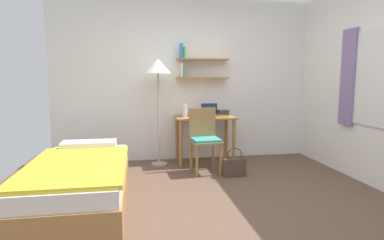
% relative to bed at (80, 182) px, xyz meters
% --- Properties ---
extents(ground_plane, '(5.28, 5.28, 0.00)m').
position_rel_bed_xyz_m(ground_plane, '(1.49, -0.26, -0.24)').
color(ground_plane, brown).
extents(wall_back, '(4.40, 0.27, 2.60)m').
position_rel_bed_xyz_m(wall_back, '(1.49, 1.76, 1.06)').
color(wall_back, white).
rests_on(wall_back, ground_plane).
extents(bed, '(0.98, 1.90, 0.54)m').
position_rel_bed_xyz_m(bed, '(0.00, 0.00, 0.00)').
color(bed, '#9E703D').
rests_on(bed, ground_plane).
extents(desk, '(0.93, 0.52, 0.74)m').
position_rel_bed_xyz_m(desk, '(1.67, 1.44, 0.34)').
color(desk, '#9E703D').
rests_on(desk, ground_plane).
extents(desk_chair, '(0.44, 0.44, 0.91)m').
position_rel_bed_xyz_m(desk_chair, '(1.57, 0.96, 0.27)').
color(desk_chair, '#9E703D').
rests_on(desk_chair, ground_plane).
extents(standing_lamp, '(0.40, 0.40, 1.63)m').
position_rel_bed_xyz_m(standing_lamp, '(0.94, 1.42, 1.20)').
color(standing_lamp, '#B2A893').
rests_on(standing_lamp, ground_plane).
extents(laptop, '(0.30, 0.23, 0.21)m').
position_rel_bed_xyz_m(laptop, '(1.77, 1.53, 0.56)').
color(laptop, '#B7BABF').
rests_on(laptop, desk).
extents(water_bottle, '(0.07, 0.07, 0.21)m').
position_rel_bed_xyz_m(water_bottle, '(1.35, 1.43, 0.60)').
color(water_bottle, silver).
rests_on(water_bottle, desk).
extents(book_stack, '(0.19, 0.25, 0.10)m').
position_rel_bed_xyz_m(book_stack, '(1.97, 1.48, 0.55)').
color(book_stack, orange).
rests_on(book_stack, desk).
extents(handbag, '(0.31, 0.12, 0.40)m').
position_rel_bed_xyz_m(handbag, '(1.92, 0.65, -0.10)').
color(handbag, '#4C382D').
rests_on(handbag, ground_plane).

